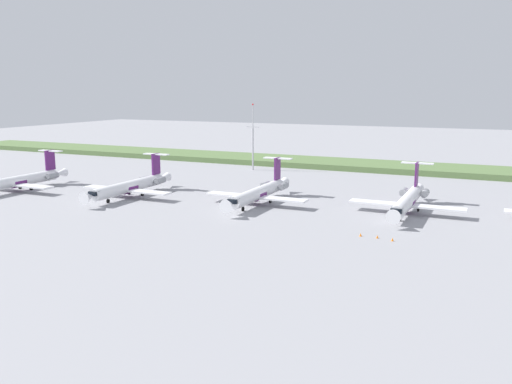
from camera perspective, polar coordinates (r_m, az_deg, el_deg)
ground_plane at (r=132.74m, az=3.33°, el=0.08°), size 500.00×500.00×0.00m
grass_berm at (r=177.25m, az=8.94°, el=2.94°), size 320.00×20.00×1.74m
regional_jet_nearest at (r=145.02m, az=-23.72°, el=1.11°), size 22.81×31.00×9.00m
regional_jet_second at (r=128.73m, az=-13.11°, el=0.63°), size 22.81×31.00×9.00m
regional_jet_third at (r=117.43m, az=0.32°, el=-0.04°), size 22.81×31.00×9.00m
regional_jet_fourth at (r=113.30m, az=15.73°, el=-0.85°), size 22.81×31.00×9.00m
antenna_mast at (r=167.05m, az=-0.34°, el=5.24°), size 4.40×0.50×20.39m
safety_cone_front_marker at (r=93.68m, az=10.98°, el=-4.45°), size 0.44×0.44×0.55m
safety_cone_mid_marker at (r=93.03m, az=12.68°, el=-4.62°), size 0.44×0.44×0.55m
safety_cone_rear_marker at (r=91.89m, az=14.21°, el=-4.88°), size 0.44×0.44×0.55m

